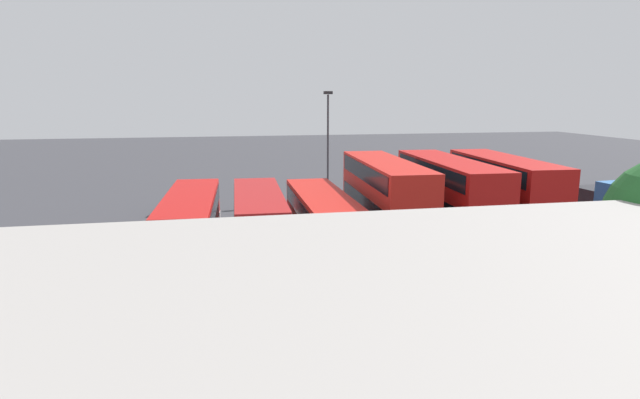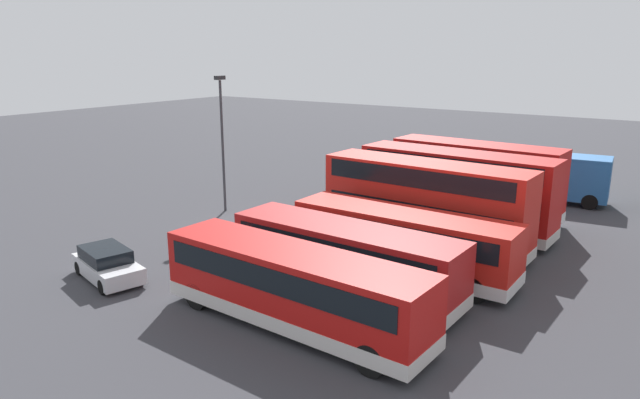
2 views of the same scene
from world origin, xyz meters
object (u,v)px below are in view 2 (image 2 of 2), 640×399
bus_single_deck_fifth (345,257)px  bus_double_decker_second (455,189)px  bus_double_decker_near_end (475,178)px  box_truck_blue (551,176)px  car_hatchback_silver (107,264)px  waste_bin_yellow (359,195)px  lamp_post_tall (222,134)px  bus_double_decker_third (425,203)px  bus_single_deck_fourth (403,240)px  bus_single_deck_sixth (293,286)px

bus_single_deck_fifth → bus_double_decker_second: bearing=177.4°
bus_double_decker_near_end → box_truck_blue: bearing=156.2°
car_hatchback_silver → waste_bin_yellow: bearing=172.3°
car_hatchback_silver → lamp_post_tall: (-11.29, -3.58, 4.21)m
bus_double_decker_third → car_hatchback_silver: 15.43m
bus_single_deck_fifth → bus_double_decker_near_end: bearing=178.6°
bus_single_deck_fourth → car_hatchback_silver: size_ratio=2.38×
bus_single_deck_sixth → bus_single_deck_fifth: bearing=-179.7°
lamp_post_tall → waste_bin_yellow: 9.99m
bus_double_decker_near_end → lamp_post_tall: (7.64, -13.52, 2.46)m
bus_single_deck_fourth → bus_double_decker_third: bearing=-170.5°
bus_double_decker_near_end → bus_single_deck_fourth: (10.93, 0.62, -0.83)m
waste_bin_yellow → lamp_post_tall: bearing=-42.1°
bus_double_decker_second → bus_single_deck_sixth: bearing=-1.8°
bus_single_deck_sixth → car_hatchback_silver: size_ratio=2.53×
bus_single_deck_fourth → waste_bin_yellow: (-9.94, -8.13, -1.14)m
bus_double_decker_near_end → bus_single_deck_fourth: 10.98m
bus_single_deck_fourth → waste_bin_yellow: 12.89m
bus_double_decker_second → box_truck_blue: bus_double_decker_second is taller
box_truck_blue → car_hatchback_silver: size_ratio=1.77×
bus_double_decker_near_end → bus_double_decker_third: size_ratio=0.96×
bus_single_deck_fifth → lamp_post_tall: lamp_post_tall is taller
box_truck_blue → car_hatchback_silver: 28.62m
box_truck_blue → car_hatchback_silver: box_truck_blue is taller
bus_double_decker_third → waste_bin_yellow: size_ratio=11.33×
bus_double_decker_near_end → bus_double_decker_second: bearing=2.1°
lamp_post_tall → waste_bin_yellow: lamp_post_tall is taller
bus_double_decker_second → bus_double_decker_near_end: bearing=-177.9°
box_truck_blue → car_hatchback_silver: (25.54, -12.86, -1.01)m
car_hatchback_silver → waste_bin_yellow: size_ratio=4.59×
car_hatchback_silver → lamp_post_tall: bearing=-162.4°
bus_single_deck_fourth → bus_single_deck_sixth: size_ratio=0.94×
bus_single_deck_sixth → lamp_post_tall: (-10.24, -13.19, 3.29)m
box_truck_blue → bus_double_decker_near_end: bearing=-23.8°
lamp_post_tall → waste_bin_yellow: size_ratio=8.89×
bus_double_decker_third → bus_single_deck_fifth: size_ratio=1.04×
bus_single_deck_fifth → bus_single_deck_sixth: bearing=0.3°
bus_single_deck_fifth → lamp_post_tall: 15.11m
bus_double_decker_third → box_truck_blue: size_ratio=1.40×
car_hatchback_silver → bus_single_deck_sixth: bearing=96.2°
waste_bin_yellow → bus_single_deck_fourth: bearing=39.3°
box_truck_blue → waste_bin_yellow: box_truck_blue is taller
waste_bin_yellow → bus_double_decker_third: bearing=50.2°
bus_single_deck_fifth → box_truck_blue: bearing=171.1°
bus_single_deck_sixth → box_truck_blue: box_truck_blue is taller
bus_double_decker_near_end → bus_single_deck_sixth: 17.90m
bus_double_decker_near_end → bus_double_decker_second: size_ratio=0.94×
lamp_post_tall → bus_double_decker_third: bearing=91.6°
bus_double_decker_third → lamp_post_tall: size_ratio=1.27×
lamp_post_tall → bus_single_deck_sixth: bearing=52.2°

